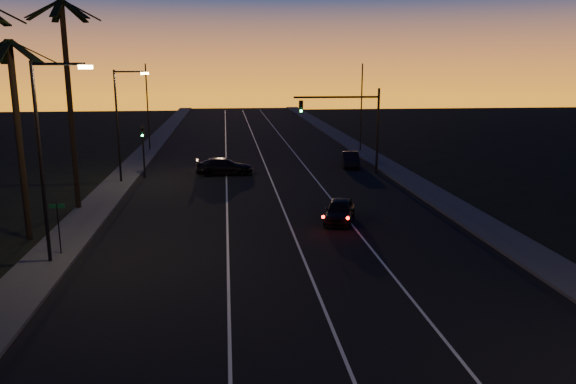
{
  "coord_description": "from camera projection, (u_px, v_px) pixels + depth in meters",
  "views": [
    {
      "loc": [
        -2.95,
        -5.11,
        8.78
      ],
      "look_at": [
        -0.09,
        20.71,
        2.92
      ],
      "focal_mm": 35.0,
      "sensor_mm": 36.0,
      "label": 1
    }
  ],
  "objects": [
    {
      "name": "road",
      "position": [
        274.0,
        204.0,
        36.29
      ],
      "size": [
        20.0,
        170.0,
        0.01
      ],
      "primitive_type": "cube",
      "color": "black",
      "rests_on": "ground"
    },
    {
      "name": "sidewalk_left",
      "position": [
        95.0,
        208.0,
        35.07
      ],
      "size": [
        2.4,
        170.0,
        0.16
      ],
      "primitive_type": "cube",
      "color": "#343432",
      "rests_on": "ground"
    },
    {
      "name": "sidewalk_right",
      "position": [
        440.0,
        199.0,
        37.48
      ],
      "size": [
        2.4,
        170.0,
        0.16
      ],
      "primitive_type": "cube",
      "color": "#343432",
      "rests_on": "ground"
    },
    {
      "name": "lane_stripe_left",
      "position": [
        227.0,
        206.0,
        35.96
      ],
      "size": [
        0.12,
        160.0,
        0.01
      ],
      "primitive_type": "cube",
      "color": "silver",
      "rests_on": "road"
    },
    {
      "name": "lane_stripe_mid",
      "position": [
        281.0,
        204.0,
        36.34
      ],
      "size": [
        0.12,
        160.0,
        0.01
      ],
      "primitive_type": "cube",
      "color": "silver",
      "rests_on": "road"
    },
    {
      "name": "lane_stripe_right",
      "position": [
        334.0,
        203.0,
        36.72
      ],
      "size": [
        0.12,
        160.0,
        0.01
      ],
      "primitive_type": "cube",
      "color": "silver",
      "rests_on": "road"
    },
    {
      "name": "palm_mid",
      "position": [
        17.0,
        118.0,
        27.68
      ],
      "size": [
        4.25,
        4.16,
        10.03
      ],
      "color": "black",
      "rests_on": "ground"
    },
    {
      "name": "palm_far",
      "position": [
        68.0,
        86.0,
        33.3
      ],
      "size": [
        4.25,
        4.16,
        12.53
      ],
      "color": "black",
      "rests_on": "ground"
    },
    {
      "name": "streetlight_left_near",
      "position": [
        46.0,
        147.0,
        24.27
      ],
      "size": [
        2.55,
        0.26,
        9.0
      ],
      "color": "black",
      "rests_on": "ground"
    },
    {
      "name": "streetlight_left_far",
      "position": [
        121.0,
        117.0,
        41.78
      ],
      "size": [
        2.55,
        0.26,
        8.5
      ],
      "color": "black",
      "rests_on": "ground"
    },
    {
      "name": "street_sign",
      "position": [
        58.0,
        223.0,
        26.04
      ],
      "size": [
        0.7,
        0.06,
        2.6
      ],
      "color": "black",
      "rests_on": "ground"
    },
    {
      "name": "signal_mast",
      "position": [
        350.0,
        116.0,
        45.69
      ],
      "size": [
        7.1,
        0.41,
        7.0
      ],
      "color": "black",
      "rests_on": "ground"
    },
    {
      "name": "signal_post",
      "position": [
        143.0,
        142.0,
        44.31
      ],
      "size": [
        0.28,
        0.37,
        4.2
      ],
      "color": "black",
      "rests_on": "ground"
    },
    {
      "name": "far_pole_left",
      "position": [
        148.0,
        108.0,
        58.35
      ],
      "size": [
        0.14,
        0.14,
        9.0
      ],
      "primitive_type": "cylinder",
      "color": "black",
      "rests_on": "ground"
    },
    {
      "name": "far_pole_right",
      "position": [
        361.0,
        108.0,
        57.81
      ],
      "size": [
        0.14,
        0.14,
        9.0
      ],
      "primitive_type": "cylinder",
      "color": "black",
      "rests_on": "ground"
    },
    {
      "name": "lead_car",
      "position": [
        340.0,
        211.0,
        32.13
      ],
      "size": [
        2.73,
        4.57,
        1.32
      ],
      "color": "black",
      "rests_on": "road"
    },
    {
      "name": "right_car",
      "position": [
        350.0,
        159.0,
        49.68
      ],
      "size": [
        1.93,
        4.15,
        1.32
      ],
      "color": "black",
      "rests_on": "road"
    },
    {
      "name": "cross_car",
      "position": [
        224.0,
        166.0,
        46.02
      ],
      "size": [
        4.78,
        2.06,
        1.37
      ],
      "color": "black",
      "rests_on": "road"
    }
  ]
}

